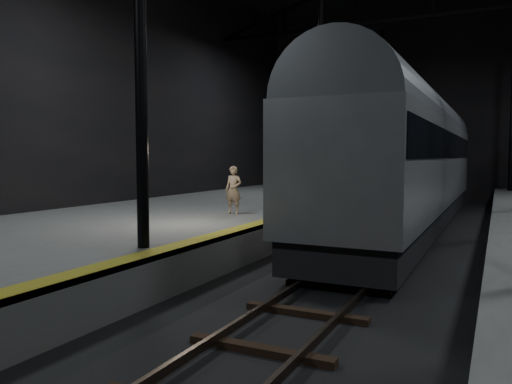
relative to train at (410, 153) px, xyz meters
The scene contains 6 objects.
ground 8.47m from the train, 90.00° to the right, with size 44.00×44.00×0.00m, color black.
platform_left 11.19m from the train, 133.62° to the right, with size 9.00×43.80×1.00m, color #565653.
tactile_strip 8.78m from the train, 112.43° to the right, with size 0.50×43.80×0.01m, color olive.
track 8.45m from the train, 90.00° to the right, with size 2.40×43.00×0.24m.
train is the anchor object (origin of this frame).
woman 7.50m from the train, 133.54° to the right, with size 0.61×0.40×1.67m, color tan.
Camera 1 is at (3.19, -12.67, 3.00)m, focal length 35.00 mm.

